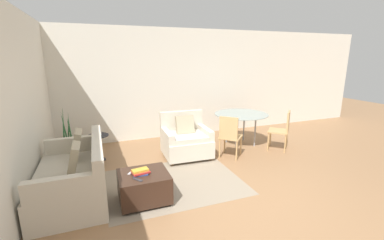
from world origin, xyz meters
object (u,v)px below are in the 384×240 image
object	(u,v)px
couch	(75,177)
armchair	(186,140)
tv_remote_primary	(131,172)
side_table	(98,143)
picture_frame	(97,132)
tv_remote_secondary	(138,179)
dining_table	(241,117)
ottoman	(144,186)
potted_plant	(71,152)
dining_chair_near_right	(283,128)
dining_chair_near_left	(230,134)
book_stack	(140,172)

from	to	relation	value
couch	armchair	xyz separation A→B (m)	(2.09, 0.92, 0.05)
couch	tv_remote_primary	bearing A→B (deg)	-27.59
side_table	picture_frame	size ratio (longest dim) A/B	3.54
tv_remote_secondary	dining_table	size ratio (longest dim) A/B	0.13
armchair	dining_table	xyz separation A→B (m)	(1.47, 0.25, 0.33)
ottoman	tv_remote_secondary	xyz separation A→B (m)	(-0.11, -0.16, 0.20)
side_table	dining_table	xyz separation A→B (m)	(3.20, -0.15, 0.31)
couch	potted_plant	xyz separation A→B (m)	(-0.16, 1.38, -0.07)
picture_frame	dining_table	world-z (taller)	dining_table
picture_frame	dining_chair_near_right	distance (m)	3.95
tv_remote_secondary	side_table	world-z (taller)	side_table
dining_chair_near_left	dining_chair_near_right	size ratio (longest dim) A/B	1.00
armchair	dining_table	world-z (taller)	armchair
armchair	tv_remote_secondary	size ratio (longest dim) A/B	6.04
armchair	dining_chair_near_left	distance (m)	0.92
potted_plant	picture_frame	xyz separation A→B (m)	(0.53, -0.06, 0.38)
potted_plant	dining_chair_near_right	xyz separation A→B (m)	(4.39, -0.88, 0.28)
tv_remote_secondary	tv_remote_primary	bearing A→B (deg)	101.01
tv_remote_primary	potted_plant	xyz separation A→B (m)	(-0.94, 1.79, -0.20)
armchair	dining_chair_near_left	size ratio (longest dim) A/B	1.08
armchair	picture_frame	distance (m)	1.79
potted_plant	ottoman	bearing A→B (deg)	-59.78
tv_remote_primary	tv_remote_secondary	bearing A→B (deg)	-78.99
book_stack	dining_chair_near_right	world-z (taller)	dining_chair_near_right
couch	side_table	bearing A→B (deg)	74.43
tv_remote_primary	tv_remote_secondary	distance (m)	0.26
book_stack	potted_plant	size ratio (longest dim) A/B	0.23
tv_remote_primary	dining_chair_near_left	distance (m)	2.30
tv_remote_secondary	dining_chair_near_left	bearing A→B (deg)	29.67
couch	book_stack	world-z (taller)	couch
armchair	potted_plant	size ratio (longest dim) A/B	0.85
side_table	dining_chair_near_left	xyz separation A→B (m)	(2.53, -0.82, 0.14)
tv_remote_secondary	dining_chair_near_right	xyz separation A→B (m)	(3.39, 1.17, 0.08)
couch	dining_chair_near_left	size ratio (longest dim) A/B	1.93
couch	potted_plant	size ratio (longest dim) A/B	1.53
dining_table	dining_chair_near_right	bearing A→B (deg)	-45.00
dining_chair_near_left	tv_remote_secondary	bearing A→B (deg)	-150.33
book_stack	tv_remote_primary	distance (m)	0.15
book_stack	tv_remote_secondary	size ratio (longest dim) A/B	1.66
dining_table	dining_chair_near_right	world-z (taller)	dining_chair_near_right
picture_frame	dining_chair_near_right	xyz separation A→B (m)	(3.86, -0.82, -0.09)
ottoman	armchair	bearing A→B (deg)	51.18
book_stack	side_table	world-z (taller)	side_table
potted_plant	dining_chair_near_right	distance (m)	4.49
potted_plant	dining_table	world-z (taller)	potted_plant
armchair	side_table	world-z (taller)	armchair
dining_chair_near_left	book_stack	bearing A→B (deg)	-153.17
book_stack	tv_remote_secondary	xyz separation A→B (m)	(-0.07, -0.17, -0.03)
picture_frame	tv_remote_primary	bearing A→B (deg)	-76.45
ottoman	tv_remote_primary	distance (m)	0.27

